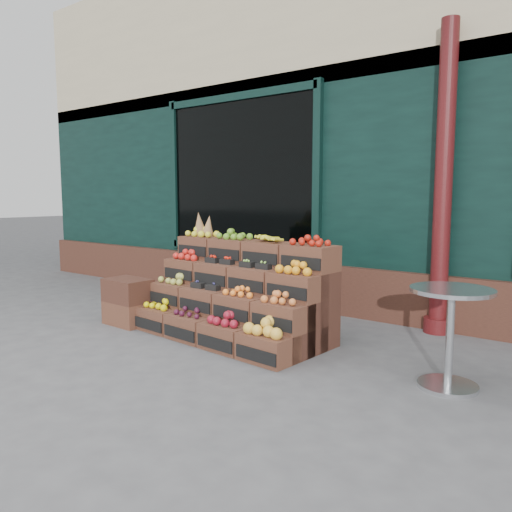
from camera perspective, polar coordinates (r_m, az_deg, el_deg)
The scene contains 6 objects.
ground at distance 4.52m, azimuth -3.40°, elevation -11.83°, with size 60.00×60.00×0.00m, color #4D4D50.
shop_facade at distance 8.86m, azimuth 19.03°, elevation 12.69°, with size 12.00×6.24×4.80m.
crate_display at distance 5.19m, azimuth -2.16°, elevation -4.88°, with size 2.09×1.15×1.26m.
spare_crates at distance 5.84m, azimuth -14.41°, elevation -5.07°, with size 0.53×0.38×0.52m.
bistro_table at distance 4.04m, azimuth 21.33°, elevation -7.48°, with size 0.61×0.61×0.77m.
shopkeeper at distance 7.68m, azimuth -1.79°, elevation 3.67°, with size 0.74×0.49×2.03m, color #1F6C35.
Camera 1 is at (2.78, -3.25, 1.45)m, focal length 35.00 mm.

